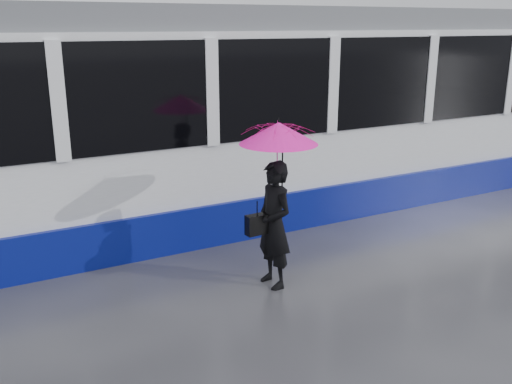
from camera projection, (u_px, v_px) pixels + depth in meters
ground at (275, 274)px, 7.35m from camera, size 90.00×90.00×0.00m
rails at (199, 217)px, 9.45m from camera, size 34.00×1.51×0.02m
woman at (274, 225)px, 6.83m from camera, size 0.40×0.59×1.56m
umbrella at (278, 148)px, 6.59m from camera, size 0.97×0.97×1.06m
handbag at (257, 224)px, 6.74m from camera, size 0.29×0.14×0.42m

